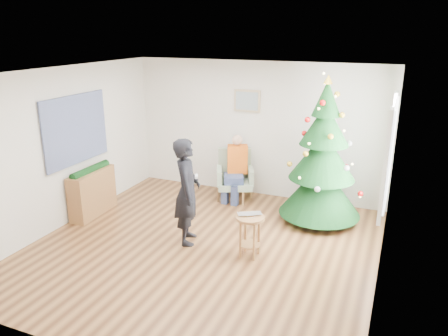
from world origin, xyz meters
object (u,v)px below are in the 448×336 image
at_px(standing_man, 187,191).
at_px(armchair, 235,181).
at_px(stool, 250,236).
at_px(console, 92,193).
at_px(christmas_tree, 323,158).

bearing_deg(standing_man, armchair, -22.68).
xyz_separation_m(stool, console, (-3.07, 0.36, 0.08)).
distance_m(stool, standing_man, 1.16).
relative_size(christmas_tree, armchair, 2.58).
xyz_separation_m(standing_man, console, (-2.03, 0.28, -0.42)).
bearing_deg(christmas_tree, armchair, 167.38).
xyz_separation_m(stool, standing_man, (-1.04, 0.08, 0.50)).
bearing_deg(christmas_tree, stool, -112.67).
relative_size(christmas_tree, stool, 3.96).
height_order(christmas_tree, armchair, christmas_tree).
bearing_deg(christmas_tree, standing_man, -137.83).
distance_m(stool, console, 3.09).
xyz_separation_m(christmas_tree, console, (-3.75, -1.28, -0.72)).
bearing_deg(stool, standing_man, 175.57).
bearing_deg(standing_man, console, 60.00).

